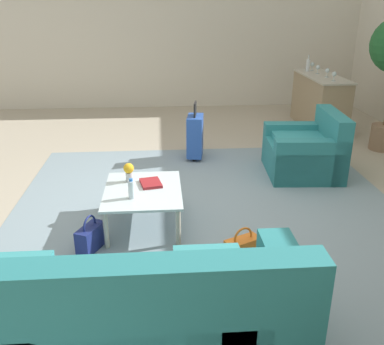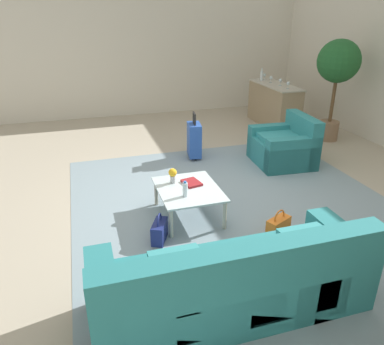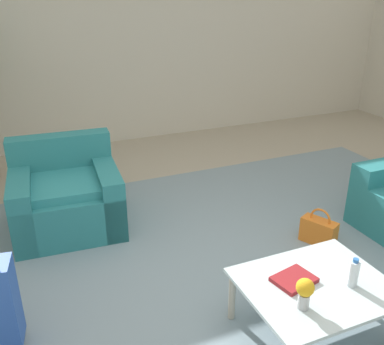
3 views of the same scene
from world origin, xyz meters
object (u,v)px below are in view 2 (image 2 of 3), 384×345
wine_glass_leftmost (264,75)px  coffee_table (188,192)px  water_bottle (185,189)px  armchair (286,147)px  wine_glass_left_of_centre (271,78)px  suitcase_blue (194,139)px  wine_glass_rightmost (288,84)px  potted_ficus (338,69)px  wine_bottle_clear (262,76)px  coffee_table_book (192,183)px  handbag_navy (160,231)px  handbag_orange (278,227)px  flower_vase (173,174)px  bar_console (274,104)px  couch (235,287)px  wine_glass_right_of_centre (280,81)px

wine_glass_leftmost → coffee_table: bearing=-37.3°
coffee_table → water_bottle: bearing=-26.6°
armchair → wine_glass_left_of_centre: size_ratio=6.84×
wine_glass_left_of_centre → suitcase_blue: bearing=-54.6°
wine_glass_rightmost → potted_ficus: (0.73, 0.62, 0.39)m
wine_bottle_clear → wine_glass_left_of_centre: bearing=14.6°
wine_bottle_clear → wine_glass_rightmost: bearing=4.8°
water_bottle → suitcase_blue: bearing=160.0°
coffee_table_book → potted_ficus: size_ratio=0.13×
coffee_table → wine_glass_rightmost: bearing=133.6°
wine_glass_rightmost → handbag_navy: bearing=-46.6°
potted_ficus → handbag_navy: bearing=-57.7°
handbag_orange → handbag_navy: same height
wine_bottle_clear → handbag_navy: bearing=-38.0°
coffee_table_book → flower_vase: (-0.10, -0.23, 0.11)m
wine_glass_leftmost → handbag_orange: bearing=-24.5°
wine_bottle_clear → potted_ficus: size_ratio=0.15×
bar_console → potted_ficus: (1.30, 0.60, 0.96)m
water_bottle → handbag_orange: water_bottle is taller
wine_glass_leftmost → potted_ficus: bearing=17.8°
armchair → suitcase_blue: (-0.70, -1.47, 0.06)m
handbag_navy → coffee_table_book: bearing=134.9°
water_bottle → potted_ficus: 4.59m
bar_console → suitcase_blue: size_ratio=1.95×
wine_bottle_clear → handbag_navy: 5.73m
wine_glass_rightmost → handbag_orange: size_ratio=0.43×
armchair → coffee_table_book: bearing=-60.7°
wine_glass_leftmost → wine_glass_left_of_centre: same height
armchair → coffee_table_book: size_ratio=4.00×
armchair → bar_console: 2.40m
suitcase_blue → couch: bearing=-11.9°
bar_console → potted_ficus: potted_ficus is taller
wine_glass_left_of_centre → wine_glass_rightmost: bearing=0.5°
wine_glass_left_of_centre → wine_glass_right_of_centre: bearing=4.9°
wine_glass_rightmost → coffee_table: bearing=-46.4°
wine_glass_leftmost → handbag_orange: 5.40m
coffee_table → flower_vase: bearing=-145.7°
wine_glass_leftmost → handbag_navy: (4.51, -3.59, -0.94)m
coffee_table_book → handbag_orange: (0.89, 0.82, -0.29)m
armchair → potted_ficus: (-0.90, 1.53, 1.16)m
wine_bottle_clear → handbag_orange: wine_bottle_clear is taller
potted_ficus → armchair: bearing=-59.4°
handbag_orange → wine_glass_right_of_centre: bearing=151.6°
coffee_table_book → handbag_orange: coffee_table_book is taller
water_bottle → suitcase_blue: 2.35m
coffee_table → potted_ficus: 4.44m
suitcase_blue → coffee_table: bearing=-19.3°
suitcase_blue → potted_ficus: bearing=93.8°
flower_vase → handbag_navy: 0.85m
armchair → water_bottle: 2.73m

